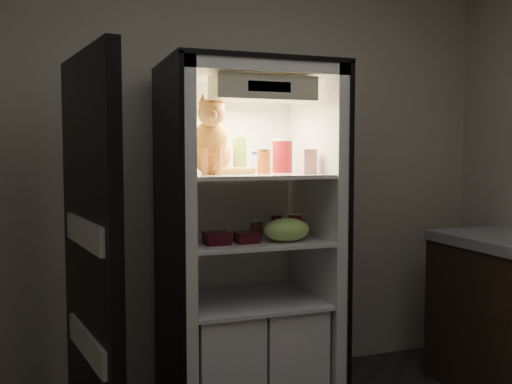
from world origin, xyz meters
TOP-DOWN VIEW (x-y plane):
  - room_shell at (0.00, 0.00)m, footprint 3.60×3.60m
  - refrigerator at (0.00, 1.38)m, footprint 0.90×0.72m
  - fridge_door at (-0.84, 1.09)m, footprint 0.20×0.87m
  - tabby_cat at (-0.20, 1.34)m, footprint 0.35×0.41m
  - parmesan_shaker at (-0.03, 1.40)m, footprint 0.08×0.08m
  - mayo_tub at (0.11, 1.46)m, footprint 0.08×0.08m
  - salsa_jar at (0.07, 1.29)m, footprint 0.07×0.07m
  - pepper_jar at (0.22, 1.39)m, footprint 0.11×0.11m
  - cream_carton at (0.29, 1.20)m, footprint 0.08×0.08m
  - soda_can_a at (0.20, 1.43)m, footprint 0.06×0.06m
  - soda_can_b at (0.29, 1.38)m, footprint 0.06×0.06m
  - soda_can_c at (0.23, 1.23)m, footprint 0.07×0.07m
  - condiment_jar at (0.05, 1.36)m, footprint 0.07×0.07m
  - grape_bag at (0.15, 1.15)m, footprint 0.25×0.18m
  - berry_box_left at (-0.22, 1.19)m, footprint 0.12×0.12m
  - berry_box_right at (-0.06, 1.18)m, footprint 0.11×0.11m

SIDE VIEW (x-z plane):
  - refrigerator at x=0.00m, z-range -0.15..1.73m
  - fridge_door at x=-0.84m, z-range -0.01..1.84m
  - berry_box_right at x=-0.06m, z-range 0.94..0.99m
  - berry_box_left at x=-0.22m, z-range 0.94..1.00m
  - condiment_jar at x=0.05m, z-range 0.94..1.04m
  - soda_can_a at x=0.20m, z-range 0.94..1.05m
  - soda_can_b at x=0.29m, z-range 0.94..1.05m
  - grape_bag at x=0.15m, z-range 0.94..1.06m
  - soda_can_c at x=0.23m, z-range 0.94..1.07m
  - mayo_tub at x=0.11m, z-range 1.29..1.41m
  - cream_carton at x=0.29m, z-range 1.29..1.42m
  - salsa_jar at x=0.07m, z-range 1.29..1.42m
  - pepper_jar at x=0.22m, z-range 1.29..1.48m
  - parmesan_shaker at x=-0.03m, z-range 1.29..1.49m
  - tabby_cat at x=-0.20m, z-range 1.24..1.65m
  - room_shell at x=0.00m, z-range -0.18..3.42m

